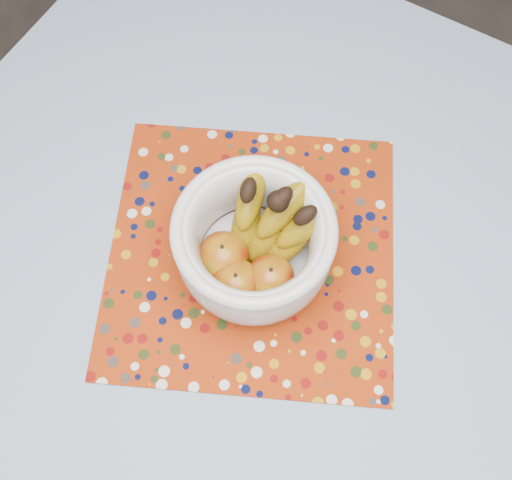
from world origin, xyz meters
TOP-DOWN VIEW (x-y plane):
  - table at (0.00, 0.00)m, footprint 1.20×1.20m
  - tablecloth at (0.00, 0.00)m, footprint 1.32×1.32m
  - placemat at (-0.12, 0.11)m, footprint 0.55×0.55m
  - fruit_bowl at (-0.10, 0.10)m, footprint 0.22×0.22m

SIDE VIEW (x-z plane):
  - table at x=0.00m, z-range 0.30..1.05m
  - tablecloth at x=0.00m, z-range 0.75..0.76m
  - placemat at x=-0.12m, z-range 0.76..0.76m
  - fruit_bowl at x=-0.10m, z-range 0.76..0.92m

